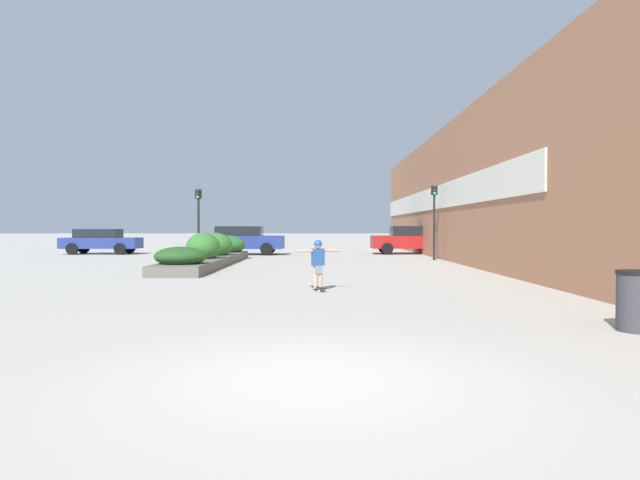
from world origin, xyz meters
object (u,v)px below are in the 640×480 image
object	(u,v)px
car_center_left	(102,241)
traffic_light_left	(200,212)
trash_bin	(640,301)
car_leftmost	(243,240)
skateboarder	(319,259)
car_center_right	(411,239)
traffic_light_right	(436,210)
skateboard	(319,288)

from	to	relation	value
car_center_left	traffic_light_left	bearing A→B (deg)	48.49
trash_bin	car_leftmost	bearing A→B (deg)	110.94
skateboarder	car_center_right	xyz separation A→B (m)	(5.40, 19.88, 0.07)
trash_bin	traffic_light_right	size ratio (longest dim) A/B	0.26
car_center_right	traffic_light_right	xyz separation A→B (m)	(0.18, -6.50, 1.58)
car_center_right	car_leftmost	bearing A→B (deg)	95.24
skateboarder	trash_bin	bearing A→B (deg)	-68.74
car_leftmost	skateboard	bearing A→B (deg)	13.35
skateboard	car_leftmost	distance (m)	19.52
skateboard	car_leftmost	world-z (taller)	car_leftmost
skateboarder	traffic_light_right	bearing A→B (deg)	47.32
traffic_light_right	skateboarder	bearing A→B (deg)	-112.63
skateboard	skateboarder	bearing A→B (deg)	69.95
trash_bin	car_center_right	xyz separation A→B (m)	(0.52, 25.44, 0.41)
car_leftmost	traffic_light_left	xyz separation A→B (m)	(-1.33, -5.61, 1.46)
skateboarder	traffic_light_right	world-z (taller)	traffic_light_right
car_center_left	car_center_right	size ratio (longest dim) A/B	1.02
traffic_light_left	traffic_light_right	size ratio (longest dim) A/B	0.95
trash_bin	car_center_right	world-z (taller)	car_center_right
car_leftmost	traffic_light_left	size ratio (longest dim) A/B	1.39
car_leftmost	traffic_light_right	world-z (taller)	traffic_light_right
car_center_left	skateboard	bearing A→B (deg)	33.44
car_center_right	traffic_light_right	bearing A→B (deg)	-178.40
skateboard	traffic_light_right	distance (m)	14.69
car_center_left	skateboarder	bearing A→B (deg)	33.44
trash_bin	car_center_left	size ratio (longest dim) A/B	0.20
trash_bin	car_center_left	distance (m)	31.00
trash_bin	traffic_light_left	size ratio (longest dim) A/B	0.27
skateboarder	traffic_light_left	distance (m)	14.66
traffic_light_left	trash_bin	bearing A→B (deg)	-60.48
car_center_right	traffic_light_left	size ratio (longest dim) A/B	1.29
car_center_right	car_center_left	bearing A→B (deg)	90.45
traffic_light_right	car_center_left	bearing A→B (deg)	161.14
car_leftmost	car_center_right	size ratio (longest dim) A/B	1.07
car_center_left	car_center_right	bearing A→B (deg)	90.45
car_leftmost	traffic_light_left	bearing A→B (deg)	-13.36
trash_bin	car_center_right	distance (m)	25.45
skateboarder	skateboard	bearing A→B (deg)	-110.05
car_center_left	car_center_right	world-z (taller)	car_center_right
traffic_light_right	car_center_right	bearing A→B (deg)	91.60
skateboard	car_center_right	xyz separation A→B (m)	(5.40, 19.88, 0.80)
trash_bin	car_center_left	xyz separation A→B (m)	(-17.91, 25.29, 0.33)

